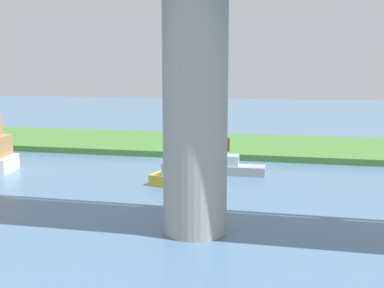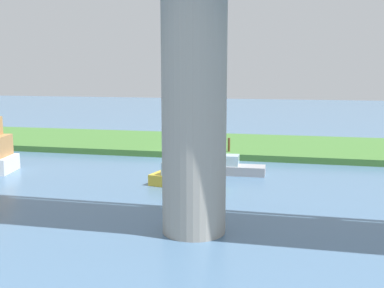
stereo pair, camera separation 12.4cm
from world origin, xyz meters
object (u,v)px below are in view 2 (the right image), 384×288
at_px(bridge_pylon, 194,112).
at_px(person_on_bank, 181,141).
at_px(riverboat_paddlewheel, 184,178).
at_px(mooring_post, 229,145).
at_px(motorboat_red, 234,167).

bearing_deg(bridge_pylon, person_on_bank, -74.03).
bearing_deg(riverboat_paddlewheel, mooring_post, -97.02).
distance_m(person_on_bank, riverboat_paddlewheel, 10.54).
bearing_deg(person_on_bank, mooring_post, 178.31).
relative_size(bridge_pylon, motorboat_red, 2.64).
distance_m(mooring_post, motorboat_red, 6.12).
height_order(mooring_post, motorboat_red, mooring_post).
bearing_deg(motorboat_red, bridge_pylon, 89.40).
bearing_deg(motorboat_red, person_on_bank, -49.35).
relative_size(person_on_bank, mooring_post, 1.27).
distance_m(bridge_pylon, motorboat_red, 12.65).
xyz_separation_m(bridge_pylon, mooring_post, (1.13, -17.69, -4.16)).
bearing_deg(bridge_pylon, riverboat_paddlewheel, -72.85).
xyz_separation_m(person_on_bank, mooring_post, (-3.97, 0.12, -0.15)).
bearing_deg(riverboat_paddlewheel, motorboat_red, -121.34).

